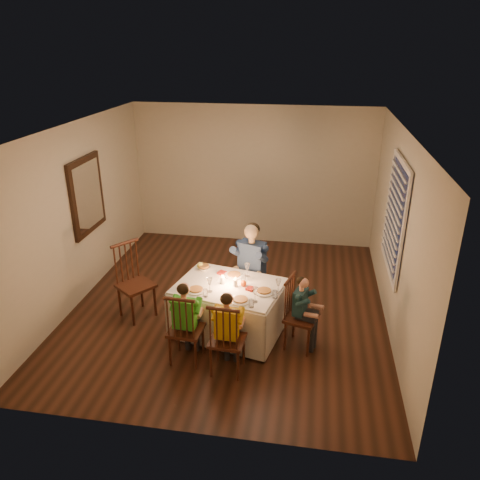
% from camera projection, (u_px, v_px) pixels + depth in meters
% --- Properties ---
extents(ground, '(5.00, 5.00, 0.00)m').
position_uv_depth(ground, '(230.00, 305.00, 6.99)').
color(ground, black).
rests_on(ground, ground).
extents(wall_left, '(0.02, 5.00, 2.60)m').
position_uv_depth(wall_left, '(77.00, 215.00, 6.81)').
color(wall_left, beige).
rests_on(wall_left, ground).
extents(wall_right, '(0.02, 5.00, 2.60)m').
position_uv_depth(wall_right, '(397.00, 234.00, 6.14)').
color(wall_right, beige).
rests_on(wall_right, ground).
extents(wall_back, '(4.50, 0.02, 2.60)m').
position_uv_depth(wall_back, '(253.00, 176.00, 8.74)').
color(wall_back, beige).
rests_on(wall_back, ground).
extents(ceiling, '(5.00, 5.00, 0.00)m').
position_uv_depth(ceiling, '(228.00, 129.00, 5.96)').
color(ceiling, white).
rests_on(ceiling, wall_back).
extents(dining_table, '(1.55, 1.26, 0.68)m').
position_uv_depth(dining_table, '(229.00, 299.00, 6.16)').
color(dining_table, white).
rests_on(dining_table, ground).
extents(chair_adult, '(0.50, 0.48, 0.97)m').
position_uv_depth(chair_adult, '(251.00, 306.00, 6.96)').
color(chair_adult, '#36180E').
rests_on(chair_adult, ground).
extents(chair_near_left, '(0.42, 0.40, 0.97)m').
position_uv_depth(chair_near_left, '(188.00, 359.00, 5.80)').
color(chair_near_left, '#36180E').
rests_on(chair_near_left, ground).
extents(chair_near_right, '(0.42, 0.40, 0.97)m').
position_uv_depth(chair_near_right, '(228.00, 370.00, 5.61)').
color(chair_near_right, '#36180E').
rests_on(chair_near_right, ground).
extents(chair_end, '(0.48, 0.49, 0.97)m').
position_uv_depth(chair_end, '(300.00, 346.00, 6.05)').
color(chair_end, '#36180E').
rests_on(chair_end, ground).
extents(chair_extra, '(0.61, 0.62, 1.09)m').
position_uv_depth(chair_extra, '(139.00, 315.00, 6.72)').
color(chair_extra, '#36180E').
rests_on(chair_extra, ground).
extents(adult, '(0.61, 0.58, 1.31)m').
position_uv_depth(adult, '(251.00, 306.00, 6.96)').
color(adult, navy).
rests_on(adult, ground).
extents(child_green, '(0.37, 0.35, 1.07)m').
position_uv_depth(child_green, '(188.00, 359.00, 5.80)').
color(child_green, green).
rests_on(child_green, ground).
extents(child_yellow, '(0.37, 0.34, 1.06)m').
position_uv_depth(child_yellow, '(228.00, 370.00, 5.61)').
color(child_yellow, gold).
rests_on(child_yellow, ground).
extents(child_teal, '(0.36, 0.38, 0.99)m').
position_uv_depth(child_teal, '(300.00, 346.00, 6.05)').
color(child_teal, '#1A3942').
rests_on(child_teal, ground).
extents(setting_adult, '(0.31, 0.31, 0.02)m').
position_uv_depth(setting_adult, '(234.00, 275.00, 6.31)').
color(setting_adult, white).
rests_on(setting_adult, dining_table).
extents(setting_green, '(0.31, 0.31, 0.02)m').
position_uv_depth(setting_green, '(196.00, 290.00, 5.93)').
color(setting_green, white).
rests_on(setting_green, dining_table).
extents(setting_yellow, '(0.31, 0.31, 0.02)m').
position_uv_depth(setting_yellow, '(241.00, 300.00, 5.70)').
color(setting_yellow, white).
rests_on(setting_yellow, dining_table).
extents(setting_teal, '(0.31, 0.31, 0.02)m').
position_uv_depth(setting_teal, '(264.00, 292.00, 5.90)').
color(setting_teal, white).
rests_on(setting_teal, dining_table).
extents(candle_left, '(0.06, 0.06, 0.10)m').
position_uv_depth(candle_left, '(223.00, 280.00, 6.09)').
color(candle_left, white).
rests_on(candle_left, dining_table).
extents(candle_right, '(0.06, 0.06, 0.10)m').
position_uv_depth(candle_right, '(235.00, 283.00, 6.03)').
color(candle_right, white).
rests_on(candle_right, dining_table).
extents(squash, '(0.09, 0.09, 0.09)m').
position_uv_depth(squash, '(200.00, 266.00, 6.49)').
color(squash, '#F0EB3F').
rests_on(squash, dining_table).
extents(orange_fruit, '(0.08, 0.08, 0.08)m').
position_uv_depth(orange_fruit, '(243.00, 283.00, 6.04)').
color(orange_fruit, orange).
rests_on(orange_fruit, dining_table).
extents(serving_bowl, '(0.26, 0.26, 0.05)m').
position_uv_depth(serving_bowl, '(204.00, 268.00, 6.48)').
color(serving_bowl, white).
rests_on(serving_bowl, dining_table).
extents(wall_mirror, '(0.06, 0.95, 1.15)m').
position_uv_depth(wall_mirror, '(87.00, 195.00, 7.00)').
color(wall_mirror, black).
rests_on(wall_mirror, wall_left).
extents(window_blinds, '(0.07, 1.34, 1.54)m').
position_uv_depth(window_blinds, '(394.00, 217.00, 6.16)').
color(window_blinds, black).
rests_on(window_blinds, wall_right).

